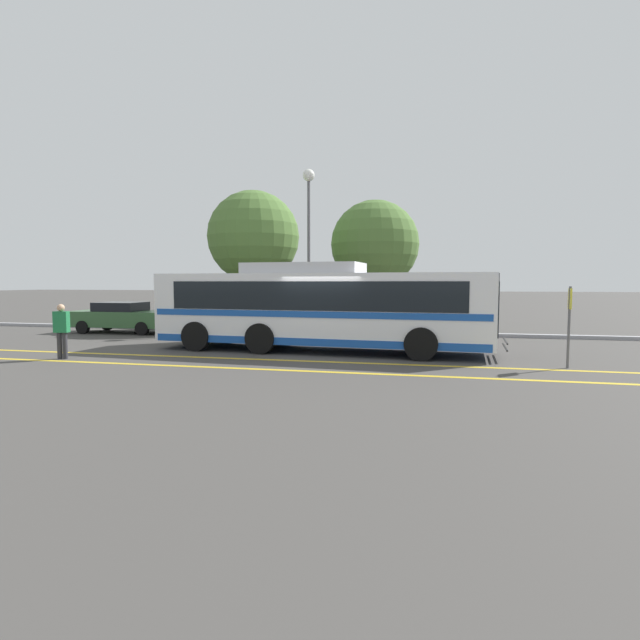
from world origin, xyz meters
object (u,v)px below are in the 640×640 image
object	(u,v)px
parked_car_0	(123,317)
street_lamp	(309,212)
parked_car_1	(242,320)
parked_car_2	(390,322)
tree_0	(253,237)
transit_bus	(319,307)
tree_1	(375,244)
pedestrian_0	(62,328)
bus_stop_sign	(569,317)

from	to	relation	value
parked_car_0	street_lamp	world-z (taller)	street_lamp
parked_car_1	street_lamp	xyz separation A→B (m)	(2.22, 2.86, 4.87)
parked_car_0	parked_car_2	bearing A→B (deg)	90.32
tree_0	transit_bus	bearing A→B (deg)	-55.51
parked_car_0	tree_1	size ratio (longest dim) A/B	0.72
tree_1	transit_bus	bearing A→B (deg)	-93.59
pedestrian_0	street_lamp	size ratio (longest dim) A/B	0.22
parked_car_0	tree_1	bearing A→B (deg)	120.60
pedestrian_0	tree_1	world-z (taller)	tree_1
transit_bus	bus_stop_sign	xyz separation A→B (m)	(7.30, -1.79, -0.10)
parked_car_0	tree_0	size ratio (longest dim) A/B	0.70
pedestrian_0	tree_0	distance (m)	11.53
transit_bus	pedestrian_0	size ratio (longest dim) A/B	6.96
parked_car_0	parked_car_1	world-z (taller)	parked_car_1
parked_car_0	bus_stop_sign	world-z (taller)	bus_stop_sign
parked_car_1	bus_stop_sign	size ratio (longest dim) A/B	1.92
transit_bus	tree_0	bearing A→B (deg)	-141.97
parked_car_2	parked_car_0	bearing A→B (deg)	-85.68
transit_bus	tree_1	bearing A→B (deg)	179.95
pedestrian_0	parked_car_0	bearing A→B (deg)	101.28
parked_car_1	parked_car_2	bearing A→B (deg)	-82.36
street_lamp	bus_stop_sign	bearing A→B (deg)	-41.78
pedestrian_0	tree_1	xyz separation A→B (m)	(7.88, 13.82, 3.37)
transit_bus	parked_car_1	bearing A→B (deg)	-127.36
pedestrian_0	tree_1	distance (m)	16.26
parked_car_2	tree_1	world-z (taller)	tree_1
parked_car_2	tree_0	xyz separation A→B (m)	(-7.06, 3.24, 3.84)
parked_car_1	pedestrian_0	xyz separation A→B (m)	(-3.00, -7.07, 0.23)
transit_bus	parked_car_0	xyz separation A→B (m)	(-10.14, 3.93, -0.77)
parked_car_0	transit_bus	bearing A→B (deg)	68.42
pedestrian_0	street_lamp	world-z (taller)	street_lamp
bus_stop_sign	tree_0	distance (m)	15.65
parked_car_2	pedestrian_0	distance (m)	11.91
parked_car_0	tree_1	xyz separation A→B (m)	(10.79, 6.48, 3.59)
parked_car_2	tree_0	distance (m)	8.67
transit_bus	tree_1	xyz separation A→B (m)	(0.65, 10.41, 2.81)
pedestrian_0	street_lamp	xyz separation A→B (m)	(5.23, 9.93, 4.64)
parked_car_1	tree_0	bearing A→B (deg)	16.21
transit_bus	tree_1	world-z (taller)	tree_1
transit_bus	parked_car_1	world-z (taller)	transit_bus
transit_bus	parked_car_2	distance (m)	4.63
parked_car_0	tree_1	distance (m)	13.09
parked_car_1	tree_0	distance (m)	5.37
pedestrian_0	tree_0	xyz separation A→B (m)	(2.19, 10.73, 3.61)
parked_car_2	bus_stop_sign	xyz separation A→B (m)	(5.27, -5.87, 0.69)
pedestrian_0	bus_stop_sign	xyz separation A→B (m)	(14.53, 1.62, 0.46)
street_lamp	tree_1	distance (m)	4.87
tree_1	parked_car_1	bearing A→B (deg)	-125.81
parked_car_1	bus_stop_sign	bearing A→B (deg)	-111.54
street_lamp	tree_0	distance (m)	3.30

